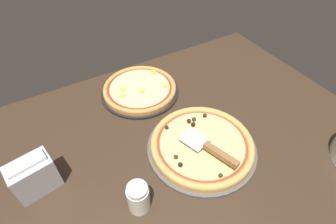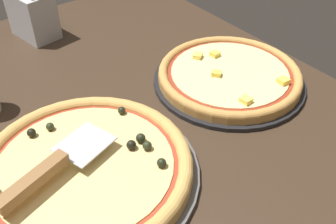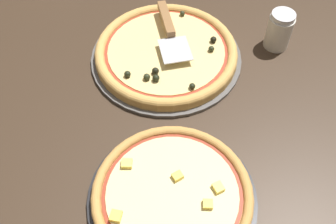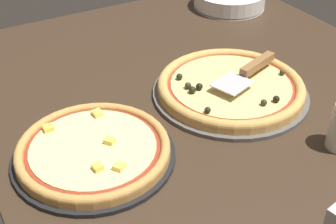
# 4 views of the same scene
# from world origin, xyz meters

# --- Properties ---
(ground_plane) EXTENTS (1.36, 1.13, 0.04)m
(ground_plane) POSITION_xyz_m (0.00, 0.00, -0.02)
(ground_plane) COLOR #38281C
(pizza_pan_front) EXTENTS (0.39, 0.39, 0.01)m
(pizza_pan_front) POSITION_xyz_m (0.00, -0.03, 0.01)
(pizza_pan_front) COLOR #565451
(pizza_pan_front) RESTS_ON ground_plane
(pizza_front) EXTENTS (0.37, 0.37, 0.04)m
(pizza_front) POSITION_xyz_m (0.00, -0.03, 0.02)
(pizza_front) COLOR tan
(pizza_front) RESTS_ON pizza_pan_front
(pizza_pan_back) EXTENTS (0.34, 0.34, 0.01)m
(pizza_pan_back) POSITION_xyz_m (-0.06, 0.36, 0.01)
(pizza_pan_back) COLOR black
(pizza_pan_back) RESTS_ON ground_plane
(pizza_back) EXTENTS (0.32, 0.32, 0.03)m
(pizza_back) POSITION_xyz_m (-0.06, 0.36, 0.02)
(pizza_back) COLOR #C68E47
(pizza_back) RESTS_ON pizza_pan_back
(serving_spatula) EXTENTS (0.11, 0.22, 0.02)m
(serving_spatula) POSITION_xyz_m (0.00, -0.10, 0.06)
(serving_spatula) COLOR #B7B7BC
(serving_spatula) RESTS_ON pizza_front
(parmesan_shaker) EXTENTS (0.07, 0.07, 0.10)m
(parmesan_shaker) POSITION_xyz_m (-0.29, -0.12, 0.05)
(parmesan_shaker) COLOR silver
(parmesan_shaker) RESTS_ON ground_plane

